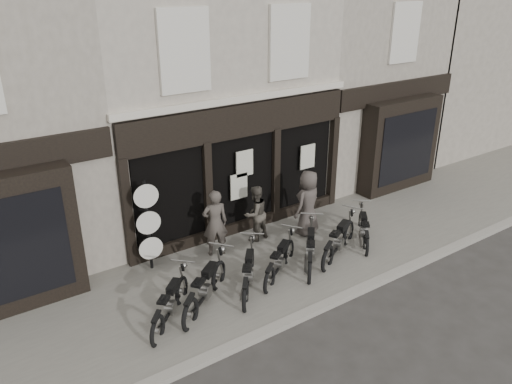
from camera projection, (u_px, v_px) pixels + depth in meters
ground_plane at (305, 277)px, 12.70m from camera, size 90.00×90.00×0.00m
pavement at (284, 260)px, 13.36m from camera, size 30.00×4.20×0.12m
kerb at (340, 299)px, 11.72m from camera, size 30.00×0.25×0.13m
central_building at (189, 80)px, 15.62m from camera, size 7.30×6.22×8.34m
neighbour_right at (339, 64)px, 18.89m from camera, size 5.60×6.73×8.34m
filler_right at (467, 47)px, 23.19m from camera, size 11.00×6.00×8.20m
motorcycle_0 at (170, 306)px, 10.89m from camera, size 1.71×1.67×1.03m
motorcycle_1 at (206, 290)px, 11.37m from camera, size 2.01×1.67×1.13m
motorcycle_2 at (249, 275)px, 11.99m from camera, size 1.63×1.89×1.08m
motorcycle_3 at (280, 263)px, 12.56m from camera, size 1.89×1.42×1.03m
motorcycle_4 at (310, 252)px, 13.03m from camera, size 1.70×1.87×1.09m
motorcycle_5 at (339, 243)px, 13.45m from camera, size 2.16×1.34×1.12m
motorcycle_6 at (363, 231)px, 14.19m from camera, size 1.49×1.70×0.98m
man_left at (215, 223)px, 13.20m from camera, size 0.78×0.62×1.86m
man_centre at (255, 213)px, 14.01m from camera, size 0.88×0.74×1.62m
man_right at (308, 203)px, 14.29m from camera, size 1.08×0.85×1.93m
advert_sign_post at (149, 230)px, 12.43m from camera, size 0.62×0.40×2.55m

